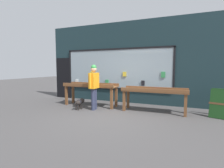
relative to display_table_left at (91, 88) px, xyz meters
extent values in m
plane|color=#474444|center=(1.31, -1.07, -0.76)|extent=(40.00, 40.00, 0.00)
cube|color=#192D33|center=(1.31, 1.33, 1.06)|extent=(8.31, 0.20, 3.65)
cube|color=#8C9EA8|center=(0.65, 1.20, 0.78)|extent=(5.07, 0.03, 1.80)
cube|color=black|center=(0.65, 1.20, 1.68)|extent=(5.15, 0.06, 0.08)
cube|color=black|center=(0.65, 1.20, -0.12)|extent=(5.15, 0.06, 0.08)
cube|color=black|center=(-1.88, 1.20, 0.78)|extent=(0.08, 0.06, 1.80)
cube|color=black|center=(3.19, 1.20, 0.78)|extent=(0.08, 0.06, 1.80)
cube|color=silver|center=(-1.49, 1.16, 0.14)|extent=(0.16, 0.03, 0.20)
cube|color=yellow|center=(-0.61, 1.16, 0.53)|extent=(0.14, 0.03, 0.23)
cube|color=#338C4C|center=(0.22, 1.16, 0.15)|extent=(0.16, 0.03, 0.22)
cube|color=yellow|center=(1.09, 1.16, 0.54)|extent=(0.16, 0.03, 0.21)
cube|color=black|center=(1.94, 1.16, 0.17)|extent=(0.14, 0.03, 0.22)
cube|color=#338C4C|center=(2.78, 1.16, 0.55)|extent=(0.16, 0.03, 0.24)
cube|color=black|center=(-2.34, 1.20, 0.29)|extent=(0.90, 0.04, 2.10)
cube|color=brown|center=(-1.05, -0.26, -0.36)|extent=(0.09, 0.09, 0.81)
cube|color=brown|center=(1.05, -0.23, -0.36)|extent=(0.09, 0.09, 0.81)
cube|color=brown|center=(-1.06, 0.23, -0.36)|extent=(0.09, 0.09, 0.81)
cube|color=brown|center=(1.05, 0.26, -0.36)|extent=(0.09, 0.09, 0.81)
cube|color=brown|center=(0.00, 0.00, 0.07)|extent=(2.31, 0.69, 0.04)
cube|color=brown|center=(0.00, -0.29, 0.13)|extent=(2.30, 0.10, 0.12)
cube|color=brown|center=(-0.01, 0.30, 0.13)|extent=(2.30, 0.10, 0.12)
cube|color=silver|center=(-0.99, -0.12, 0.10)|extent=(0.18, 0.23, 0.02)
cube|color=orange|center=(-0.70, 0.01, 0.10)|extent=(0.19, 0.24, 0.03)
cube|color=#5999A5|center=(-0.44, 0.03, 0.11)|extent=(0.17, 0.24, 0.03)
cube|color=black|center=(-0.14, 0.08, 0.11)|extent=(0.20, 0.24, 0.03)
cube|color=silver|center=(0.14, -0.06, 0.10)|extent=(0.16, 0.21, 0.02)
cube|color=#5999A5|center=(0.43, 0.10, 0.11)|extent=(0.13, 0.18, 0.03)
cube|color=red|center=(0.73, -0.04, 0.11)|extent=(0.17, 0.22, 0.03)
cube|color=#338C4C|center=(1.02, -0.15, 0.11)|extent=(0.15, 0.22, 0.03)
cube|color=brown|center=(1.58, -0.26, -0.39)|extent=(0.09, 0.09, 0.74)
cube|color=brown|center=(3.68, -0.23, -0.39)|extent=(0.09, 0.09, 0.74)
cube|color=brown|center=(1.57, 0.23, -0.39)|extent=(0.09, 0.09, 0.74)
cube|color=brown|center=(3.67, 0.27, -0.39)|extent=(0.09, 0.09, 0.74)
cube|color=brown|center=(2.62, 0.00, 0.00)|extent=(2.31, 0.69, 0.04)
cube|color=brown|center=(2.63, -0.30, 0.06)|extent=(2.30, 0.10, 0.12)
cube|color=brown|center=(2.62, 0.30, 0.06)|extent=(2.30, 0.10, 0.12)
cube|color=red|center=(1.64, -0.21, 0.03)|extent=(0.16, 0.23, 0.03)
cube|color=yellow|center=(1.99, 0.09, 0.03)|extent=(0.13, 0.22, 0.03)
cube|color=orange|center=(2.28, -0.10, 0.02)|extent=(0.18, 0.22, 0.02)
cube|color=#994CA5|center=(2.65, 0.14, 0.03)|extent=(0.17, 0.20, 0.02)
cube|color=black|center=(2.99, 0.00, 0.03)|extent=(0.13, 0.21, 0.02)
cube|color=orange|center=(3.33, -0.10, 0.03)|extent=(0.16, 0.22, 0.03)
cube|color=silver|center=(3.60, 0.05, 0.03)|extent=(0.16, 0.23, 0.03)
cylinder|color=#2D334C|center=(0.48, -0.65, -0.35)|extent=(0.14, 0.14, 0.82)
cylinder|color=#2D334C|center=(0.47, -0.48, -0.35)|extent=(0.14, 0.14, 0.82)
cube|color=orange|center=(0.48, -0.56, 0.35)|extent=(0.23, 0.47, 0.58)
cylinder|color=orange|center=(0.48, -0.86, 0.36)|extent=(0.09, 0.09, 0.55)
cylinder|color=orange|center=(0.47, -0.27, 0.36)|extent=(0.09, 0.09, 0.55)
sphere|color=tan|center=(0.48, -0.56, 0.77)|extent=(0.22, 0.22, 0.22)
sphere|color=#338C3F|center=(0.48, -0.56, 0.84)|extent=(0.21, 0.21, 0.21)
ellipsoid|color=black|center=(-0.06, -0.78, -0.49)|extent=(0.21, 0.34, 0.20)
ellipsoid|color=black|center=(-0.06, -0.78, -0.48)|extent=(0.22, 0.21, 0.21)
sphere|color=black|center=(-0.05, -0.57, -0.45)|extent=(0.18, 0.18, 0.18)
cylinder|color=black|center=(-0.06, -0.98, -0.46)|extent=(0.03, 0.09, 0.12)
cylinder|color=black|center=(0.00, -0.68, -0.67)|extent=(0.04, 0.04, 0.18)
cylinder|color=black|center=(-0.10, -0.68, -0.67)|extent=(0.04, 0.04, 0.18)
cylinder|color=black|center=(-0.01, -0.89, -0.67)|extent=(0.04, 0.04, 0.18)
cylinder|color=black|center=(-0.11, -0.88, -0.67)|extent=(0.04, 0.04, 0.18)
cube|color=#193F19|center=(4.64, 0.00, -0.30)|extent=(0.55, 0.36, 0.92)
cube|color=brown|center=(4.64, 0.00, -0.30)|extent=(0.54, 0.22, 0.07)
cube|color=#193F19|center=(4.75, 0.35, -0.30)|extent=(0.55, 0.36, 0.92)
cube|color=brown|center=(4.75, 0.35, -0.30)|extent=(0.54, 0.22, 0.07)
camera|label=1|loc=(3.68, -6.30, 0.84)|focal=28.00mm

